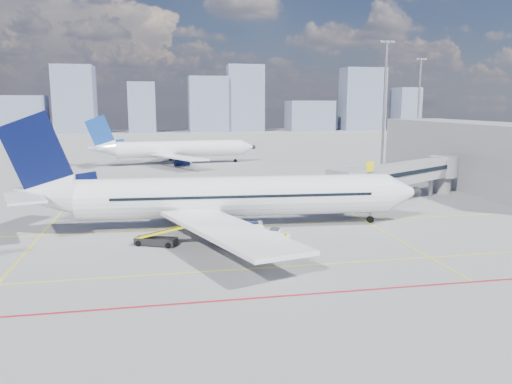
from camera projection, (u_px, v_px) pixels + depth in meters
ground at (254, 247)px, 45.36m from camera, size 420.00×420.00×0.00m
apron_markings at (256, 260)px, 41.47m from camera, size 90.00×35.12×0.01m
jet_bridge at (406, 174)px, 65.46m from camera, size 23.55×15.78×6.30m
terminal_block at (476, 155)px, 77.11m from camera, size 10.00×42.00×10.00m
floodlight_mast_ne at (385, 100)px, 103.27m from camera, size 3.20×0.61×25.45m
floodlight_mast_far at (419, 101)px, 142.16m from camera, size 3.20×0.61×25.45m
distant_skyline at (182, 106)px, 227.43m from camera, size 247.58×15.28×30.57m
main_aircraft at (219, 197)px, 51.86m from camera, size 43.47×37.85×12.68m
second_aircraft at (173, 149)px, 106.41m from camera, size 35.90×31.24×10.66m
baggage_tug at (277, 237)px, 46.16m from camera, size 2.36×1.97×1.43m
cargo_dolly at (246, 236)px, 44.84m from camera, size 3.65×1.91×1.93m
belt_loader at (157, 239)px, 45.66m from camera, size 5.42×3.24×2.23m
ramp_worker at (286, 241)px, 44.15m from camera, size 0.65×0.72×1.66m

